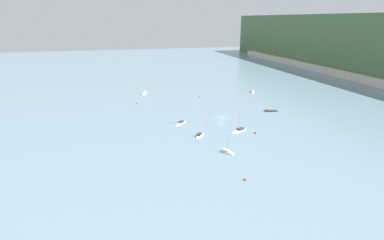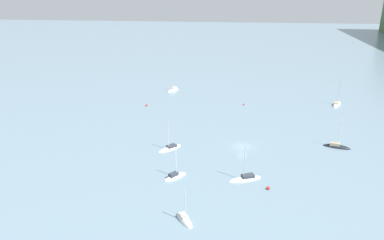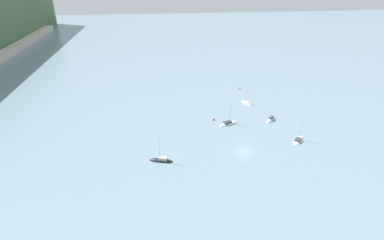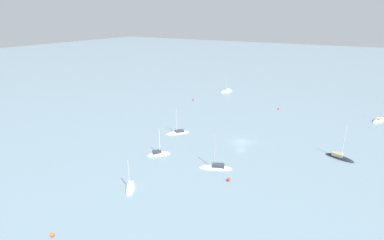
# 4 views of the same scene
# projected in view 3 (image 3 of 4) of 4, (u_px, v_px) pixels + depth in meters

# --- Properties ---
(ground_plane) EXTENTS (600.00, 600.00, 0.00)m
(ground_plane) POSITION_uv_depth(u_px,v_px,m) (243.00, 151.00, 85.99)
(ground_plane) COLOR slate
(sailboat_0) EXTENTS (6.44, 6.22, 7.92)m
(sailboat_0) POSITION_uv_depth(u_px,v_px,m) (298.00, 140.00, 90.87)
(sailboat_0) COLOR white
(sailboat_0) RESTS_ON ground_plane
(sailboat_1) EXTENTS (5.24, 4.22, 7.31)m
(sailboat_1) POSITION_uv_depth(u_px,v_px,m) (247.00, 104.00, 115.89)
(sailboat_1) COLOR white
(sailboat_1) RESTS_ON ground_plane
(sailboat_2) EXTENTS (3.58, 6.85, 8.92)m
(sailboat_2) POSITION_uv_depth(u_px,v_px,m) (161.00, 161.00, 81.24)
(sailboat_2) COLOR black
(sailboat_2) RESTS_ON ground_plane
(sailboat_3) EXTENTS (4.69, 7.57, 8.68)m
(sailboat_3) POSITION_uv_depth(u_px,v_px,m) (229.00, 124.00, 100.69)
(sailboat_3) COLOR silver
(sailboat_3) RESTS_ON ground_plane
(sailboat_5) EXTENTS (5.18, 5.01, 7.61)m
(sailboat_5) POSITION_uv_depth(u_px,v_px,m) (271.00, 120.00, 103.06)
(sailboat_5) COLOR white
(sailboat_5) RESTS_ON ground_plane
(mooring_buoy_1) EXTENTS (0.71, 0.71, 0.71)m
(mooring_buoy_1) POSITION_uv_depth(u_px,v_px,m) (214.00, 119.00, 103.17)
(mooring_buoy_1) COLOR red
(mooring_buoy_1) RESTS_ON ground_plane
(mooring_buoy_3) EXTENTS (0.66, 0.66, 0.66)m
(mooring_buoy_3) POSITION_uv_depth(u_px,v_px,m) (240.00, 88.00, 130.22)
(mooring_buoy_3) COLOR orange
(mooring_buoy_3) RESTS_ON ground_plane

